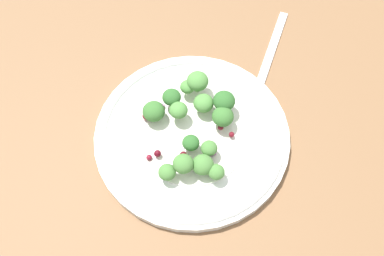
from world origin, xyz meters
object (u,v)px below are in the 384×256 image
at_px(fork, 267,64).
at_px(broccoli_floret_1, 167,172).
at_px(broccoli_floret_2, 201,165).
at_px(plate, 192,135).
at_px(broccoli_floret_0, 179,110).

bearing_deg(fork, broccoli_floret_1, 139.89).
bearing_deg(broccoli_floret_2, plate, 8.74).
distance_m(broccoli_floret_1, fork, 0.23).
height_order(broccoli_floret_0, fork, broccoli_floret_0).
xyz_separation_m(plate, broccoli_floret_0, (0.02, 0.02, 0.03)).
distance_m(broccoli_floret_2, fork, 0.20).
xyz_separation_m(broccoli_floret_0, broccoli_floret_2, (-0.07, -0.02, -0.01)).
xyz_separation_m(plate, broccoli_floret_2, (-0.05, -0.01, 0.02)).
relative_size(broccoli_floret_1, broccoli_floret_2, 0.80).
bearing_deg(broccoli_floret_0, plate, -144.55).
xyz_separation_m(broccoli_floret_0, broccoli_floret_1, (-0.08, 0.02, -0.01)).
bearing_deg(broccoli_floret_0, broccoli_floret_1, 168.57).
relative_size(plate, fork, 1.41).
relative_size(broccoli_floret_0, fork, 0.13).
relative_size(broccoli_floret_2, fork, 0.15).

